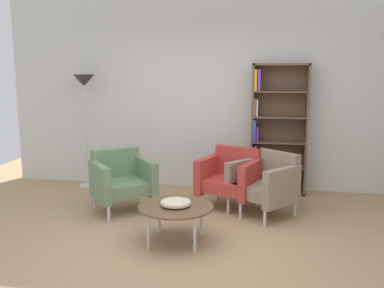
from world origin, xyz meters
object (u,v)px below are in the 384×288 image
armchair_by_bookshelf (122,179)px  floor_lamp_torchiere (84,94)px  bookshelf_tall (275,131)px  decorative_bowl (176,203)px  coffee_table_low (176,208)px  armchair_spare_guest (265,182)px  armchair_corner_red (231,177)px

armchair_by_bookshelf → floor_lamp_torchiere: (-0.90, 1.02, 1.03)m
bookshelf_tall → decorative_bowl: (-1.07, -2.06, -0.49)m
coffee_table_low → armchair_spare_guest: size_ratio=0.84×
armchair_corner_red → armchair_by_bookshelf: bearing=-145.1°
decorative_bowl → armchair_spare_guest: size_ratio=0.34×
armchair_corner_red → armchair_by_bookshelf: 1.43m
bookshelf_tall → coffee_table_low: bookshelf_tall is taller
armchair_spare_guest → armchair_by_bookshelf: bearing=-135.1°
coffee_table_low → armchair_corner_red: size_ratio=0.89×
bookshelf_tall → armchair_corner_red: 1.12m
bookshelf_tall → floor_lamp_torchiere: bearing=-177.4°
armchair_by_bookshelf → floor_lamp_torchiere: size_ratio=0.55×
decorative_bowl → armchair_corner_red: armchair_corner_red is taller
decorative_bowl → armchair_by_bookshelf: (-0.90, 0.91, -0.02)m
bookshelf_tall → decorative_bowl: bearing=-117.4°
armchair_corner_red → armchair_by_bookshelf: (-1.39, -0.34, 0.00)m
bookshelf_tall → armchair_spare_guest: size_ratio=2.00×
armchair_spare_guest → armchair_corner_red: bearing=-163.5°
armchair_corner_red → armchair_spare_guest: same height
armchair_corner_red → armchair_by_bookshelf: size_ratio=0.94×
armchair_spare_guest → coffee_table_low: bearing=-91.4°
bookshelf_tall → armchair_corner_red: bookshelf_tall is taller
bookshelf_tall → armchair_by_bookshelf: 2.34m
bookshelf_tall → armchair_by_bookshelf: bearing=-149.6°
coffee_table_low → decorative_bowl: size_ratio=2.50×
armchair_corner_red → armchair_by_bookshelf: same height
armchair_spare_guest → floor_lamp_torchiere: bearing=-157.3°
bookshelf_tall → armchair_spare_guest: bookshelf_tall is taller
decorative_bowl → armchair_by_bookshelf: armchair_by_bookshelf is taller
bookshelf_tall → floor_lamp_torchiere: 2.91m
coffee_table_low → floor_lamp_torchiere: bearing=132.9°
armchair_corner_red → armchair_spare_guest: (0.45, -0.20, 0.00)m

